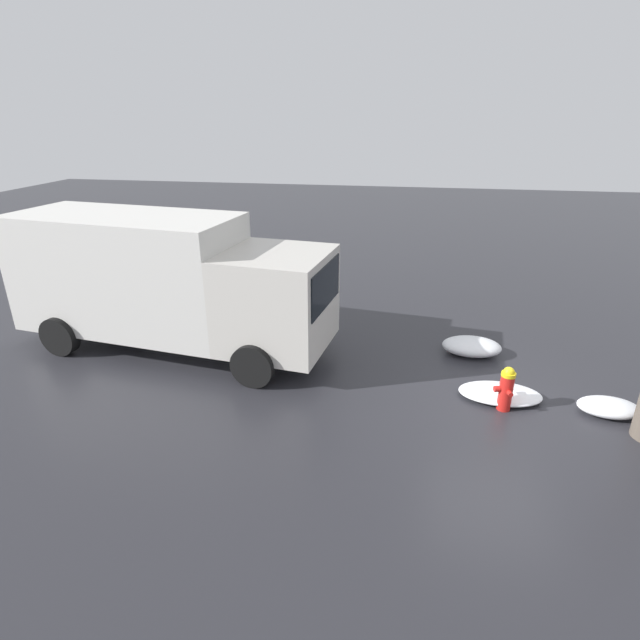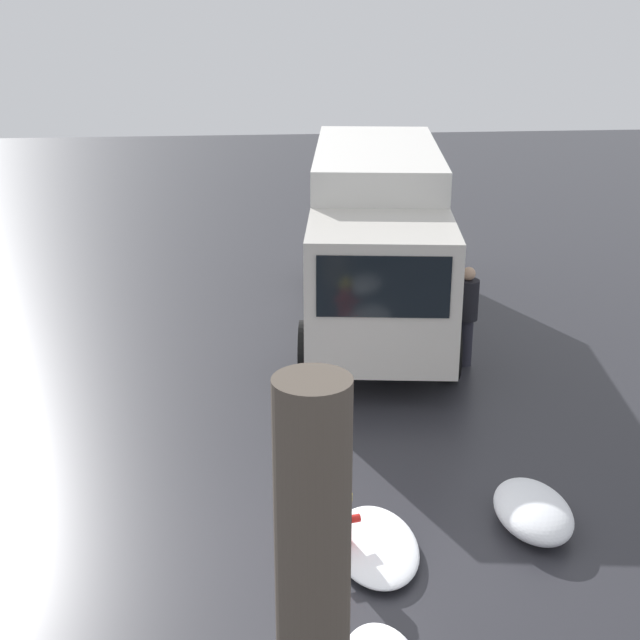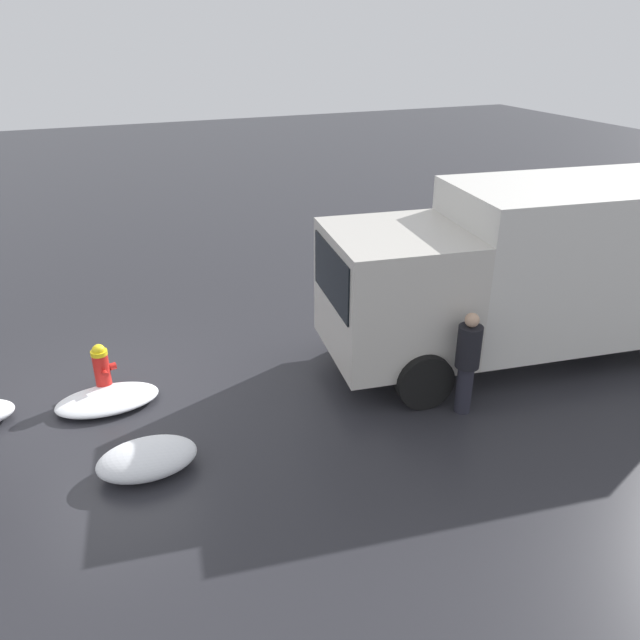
% 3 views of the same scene
% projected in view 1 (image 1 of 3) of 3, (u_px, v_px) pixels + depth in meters
% --- Properties ---
extents(ground_plane, '(60.00, 60.00, 0.00)m').
position_uv_depth(ground_plane, '(503.00, 409.00, 9.29)').
color(ground_plane, '#28282D').
extents(fire_hydrant, '(0.36, 0.46, 0.87)m').
position_uv_depth(fire_hydrant, '(506.00, 388.00, 9.12)').
color(fire_hydrant, red).
rests_on(fire_hydrant, ground_plane).
extents(delivery_truck, '(7.41, 3.19, 3.05)m').
position_uv_depth(delivery_truck, '(165.00, 279.00, 11.15)').
color(delivery_truck, beige).
rests_on(delivery_truck, ground_plane).
extents(pedestrian, '(0.36, 0.36, 1.65)m').
position_uv_depth(pedestrian, '(275.00, 300.00, 12.11)').
color(pedestrian, '#23232D').
rests_on(pedestrian, ground_plane).
extents(snow_pile_by_hydrant, '(1.56, 0.91, 0.19)m').
position_uv_depth(snow_pile_by_hydrant, '(500.00, 393.00, 9.61)').
color(snow_pile_by_hydrant, white).
rests_on(snow_pile_by_hydrant, ground_plane).
extents(snow_pile_curbside, '(1.31, 0.84, 0.40)m').
position_uv_depth(snow_pile_curbside, '(472.00, 346.00, 11.31)').
color(snow_pile_curbside, white).
rests_on(snow_pile_curbside, ground_plane).
extents(snow_pile_by_tree, '(1.09, 0.69, 0.28)m').
position_uv_depth(snow_pile_by_tree, '(609.00, 407.00, 9.08)').
color(snow_pile_by_tree, white).
rests_on(snow_pile_by_tree, ground_plane).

